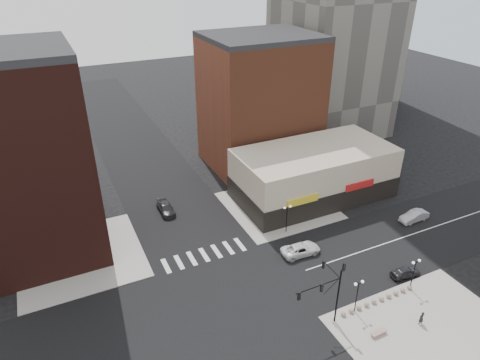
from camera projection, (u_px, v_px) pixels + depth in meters
ground at (231, 296)px, 48.55m from camera, size 240.00×240.00×0.00m
road_ew at (231, 296)px, 48.55m from camera, size 200.00×14.00×0.02m
road_ns at (231, 296)px, 48.55m from camera, size 14.00×200.00×0.02m
sidewalk_nw at (81, 257)px, 54.52m from camera, size 15.00×15.00×0.12m
sidewalk_ne at (278, 205)px, 65.53m from camera, size 15.00×15.00×0.12m
sidewalk_se at (431, 335)px, 43.49m from camera, size 18.00×14.00×0.12m
building_nw at (18, 164)px, 50.07m from camera, size 16.00×15.00×25.00m
building_ne_midrise at (260, 105)px, 73.94m from camera, size 18.00×15.00×22.00m
building_ne_row at (313, 177)px, 66.86m from camera, size 24.20×12.20×8.00m
traffic_signal at (329, 287)px, 42.73m from camera, size 5.59×3.09×7.77m
street_lamp_se_a at (358, 289)px, 44.82m from camera, size 1.22×0.32×4.16m
street_lamp_se_b at (415, 267)px, 47.85m from camera, size 1.22×0.32×4.16m
street_lamp_ne at (287, 212)px, 57.89m from camera, size 1.22×0.32×4.16m
bollard_row at (378, 300)px, 47.42m from camera, size 10.00×0.55×0.55m
white_suv at (301, 249)px, 54.90m from camera, size 5.28×2.65×1.43m
dark_sedan_east at (405, 272)px, 51.16m from camera, size 3.88×1.85×1.28m
silver_sedan at (414, 216)px, 61.62m from camera, size 4.61×1.70×1.51m
dark_sedan_north at (166, 208)px, 63.61m from camera, size 2.02×4.85×1.40m
pedestrian at (421, 318)px, 44.39m from camera, size 0.59×0.39×1.62m
stone_bench at (379, 333)px, 43.38m from camera, size 1.83×0.60×0.42m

